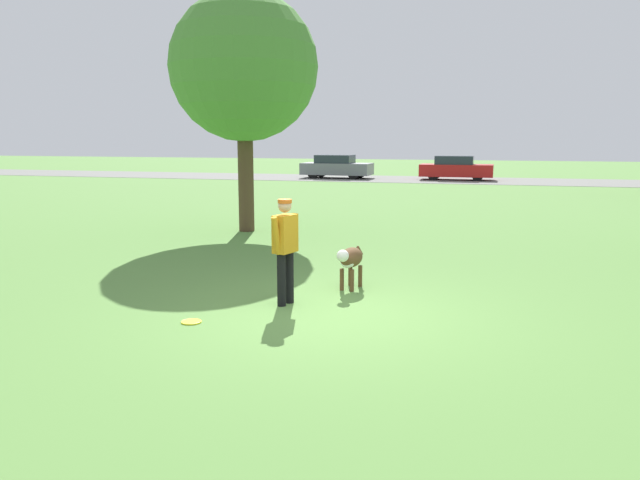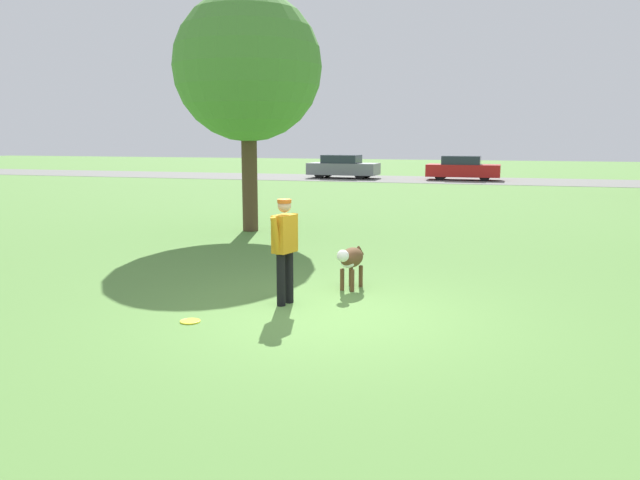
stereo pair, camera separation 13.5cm
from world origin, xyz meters
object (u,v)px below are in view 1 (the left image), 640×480
person (285,243)px  frisbee (191,322)px  dog (350,259)px  tree_near_left (244,67)px  parked_car_red (456,168)px  parked_car_grey (336,167)px

person → frisbee: size_ratio=5.77×
dog → tree_near_left: bearing=-133.9°
dog → parked_car_red: 27.11m
frisbee → tree_near_left: tree_near_left is taller
dog → parked_car_red: size_ratio=0.23×
person → tree_near_left: size_ratio=0.26×
frisbee → tree_near_left: size_ratio=0.04×
frisbee → tree_near_left: 9.35m
person → parked_car_grey: bearing=28.4°
tree_near_left → parked_car_grey: 21.69m
person → parked_car_red: person is taller
tree_near_left → parked_car_grey: bearing=97.3°
dog → frisbee: dog is taller
parked_car_grey → parked_car_red: (7.03, 0.31, -0.01)m
tree_near_left → parked_car_grey: tree_near_left is taller
parked_car_red → tree_near_left: bearing=-100.3°
person → parked_car_red: size_ratio=0.38×
tree_near_left → frisbee: bearing=-73.3°
dog → parked_car_red: parked_car_red is taller
frisbee → tree_near_left: (-2.40, 7.99, 4.24)m
person → parked_car_red: bearing=14.2°
dog → tree_near_left: size_ratio=0.15×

